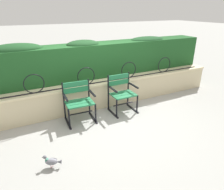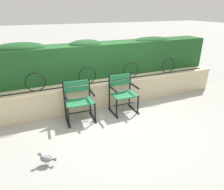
# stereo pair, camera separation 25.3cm
# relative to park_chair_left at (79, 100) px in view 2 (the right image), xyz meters

# --- Properties ---
(ground_plane) EXTENTS (60.00, 60.00, 0.00)m
(ground_plane) POSITION_rel_park_chair_left_xyz_m (0.69, -0.31, -0.46)
(ground_plane) COLOR #9E9E99
(stone_wall) EXTENTS (6.69, 0.41, 0.65)m
(stone_wall) POSITION_rel_park_chair_left_xyz_m (0.69, 0.44, -0.14)
(stone_wall) COLOR beige
(stone_wall) RESTS_ON ground
(iron_arch_fence) EXTENTS (6.17, 0.02, 0.42)m
(iron_arch_fence) POSITION_rel_park_chair_left_xyz_m (0.38, 0.36, 0.36)
(iron_arch_fence) COLOR black
(iron_arch_fence) RESTS_ON stone_wall
(hedge_row) EXTENTS (6.56, 0.63, 0.96)m
(hedge_row) POSITION_rel_park_chair_left_xyz_m (0.65, 0.93, 0.64)
(hedge_row) COLOR #1E5123
(hedge_row) RESTS_ON stone_wall
(park_chair_left) EXTENTS (0.64, 0.55, 0.86)m
(park_chair_left) POSITION_rel_park_chair_left_xyz_m (0.00, 0.00, 0.00)
(park_chair_left) COLOR #237547
(park_chair_left) RESTS_ON ground
(park_chair_right) EXTENTS (0.59, 0.52, 0.89)m
(park_chair_right) POSITION_rel_park_chair_left_xyz_m (1.05, -0.02, 0.00)
(park_chair_right) COLOR #237547
(park_chair_right) RESTS_ON ground
(pigeon_near_chairs) EXTENTS (0.28, 0.18, 0.22)m
(pigeon_near_chairs) POSITION_rel_park_chair_left_xyz_m (-0.86, -1.23, -0.35)
(pigeon_near_chairs) COLOR gray
(pigeon_near_chairs) RESTS_ON ground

